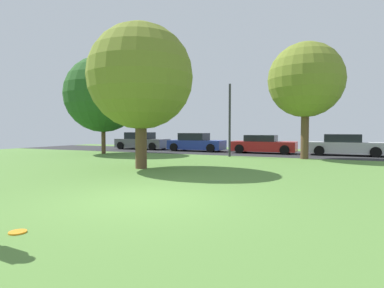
# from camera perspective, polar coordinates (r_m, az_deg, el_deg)

# --- Properties ---
(ground_plane) EXTENTS (44.00, 44.00, 0.00)m
(ground_plane) POSITION_cam_1_polar(r_m,az_deg,el_deg) (7.56, -8.48, -10.04)
(ground_plane) COLOR #547F38
(road_strip) EXTENTS (44.00, 6.40, 0.01)m
(road_strip) POSITION_cam_1_polar(r_m,az_deg,el_deg) (22.60, 14.20, -1.68)
(road_strip) COLOR #28282B
(road_strip) RESTS_ON ground_plane
(oak_tree_center) EXTENTS (4.22, 4.22, 6.60)m
(oak_tree_center) POSITION_cam_1_polar(r_m,az_deg,el_deg) (18.98, 20.24, 10.97)
(oak_tree_center) COLOR brown
(oak_tree_center) RESTS_ON ground_plane
(maple_tree_near) EXTENTS (4.48, 4.48, 6.16)m
(maple_tree_near) POSITION_cam_1_polar(r_m,az_deg,el_deg) (13.61, -9.47, 12.09)
(maple_tree_near) COLOR brown
(maple_tree_near) RESTS_ON ground_plane
(oak_tree_right) EXTENTS (5.26, 5.26, 6.76)m
(oak_tree_right) POSITION_cam_1_polar(r_m,az_deg,el_deg) (22.68, -16.12, 8.76)
(oak_tree_right) COLOR brown
(oak_tree_right) RESTS_ON ground_plane
(frisbee_disc) EXTENTS (0.27, 0.27, 0.03)m
(frisbee_disc) POSITION_cam_1_polar(r_m,az_deg,el_deg) (5.85, -29.49, -13.97)
(frisbee_disc) COLOR orange
(frisbee_disc) RESTS_ON ground_plane
(parked_car_grey) EXTENTS (4.54, 2.07, 1.46)m
(parked_car_grey) POSITION_cam_1_polar(r_m,az_deg,el_deg) (27.02, -9.25, 0.46)
(parked_car_grey) COLOR slate
(parked_car_grey) RESTS_ON ground_plane
(parked_car_blue) EXTENTS (4.36, 2.02, 1.42)m
(parked_car_blue) POSITION_cam_1_polar(r_m,az_deg,el_deg) (24.21, 0.73, 0.21)
(parked_car_blue) COLOR #233893
(parked_car_blue) RESTS_ON ground_plane
(parked_car_red) EXTENTS (4.44, 2.01, 1.30)m
(parked_car_red) POSITION_cam_1_polar(r_m,az_deg,el_deg) (22.63, 13.03, -0.13)
(parked_car_red) COLOR #B21E1E
(parked_car_red) RESTS_ON ground_plane
(parked_car_silver) EXTENTS (4.50, 2.01, 1.38)m
(parked_car_silver) POSITION_cam_1_polar(r_m,az_deg,el_deg) (22.40, 26.42, -0.28)
(parked_car_silver) COLOR #B7B7BC
(parked_car_silver) RESTS_ON ground_plane
(street_lamp_post) EXTENTS (0.14, 0.14, 4.50)m
(street_lamp_post) POSITION_cam_1_polar(r_m,az_deg,el_deg) (19.29, 6.97, 4.35)
(street_lamp_post) COLOR #2D2D33
(street_lamp_post) RESTS_ON ground_plane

